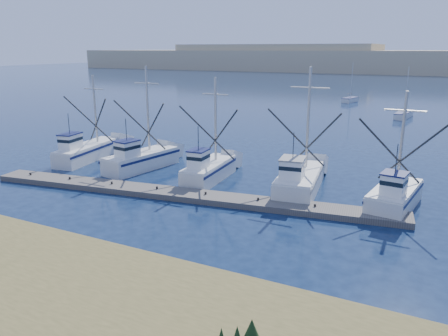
{
  "coord_description": "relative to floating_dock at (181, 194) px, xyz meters",
  "views": [
    {
      "loc": [
        10.79,
        -20.05,
        10.83
      ],
      "look_at": [
        -3.32,
        8.0,
        2.23
      ],
      "focal_mm": 35.0,
      "sensor_mm": 36.0,
      "label": 1
    }
  ],
  "objects": [
    {
      "name": "trawler_fleet",
      "position": [
        -0.1,
        5.0,
        0.76
      ],
      "size": [
        32.58,
        8.81,
        9.53
      ],
      "color": "silver",
      "rests_on": "ground"
    },
    {
      "name": "dune_ridge",
      "position": [
        6.14,
        203.63,
        4.78
      ],
      "size": [
        360.0,
        60.0,
        10.0
      ],
      "primitive_type": "cube",
      "color": "tan",
      "rests_on": "ground"
    },
    {
      "name": "sailboat_far",
      "position": [
        -0.72,
        67.41,
        0.29
      ],
      "size": [
        2.69,
        5.15,
        8.1
      ],
      "rotation": [
        0.0,
        0.0,
        -0.21
      ],
      "color": "silver",
      "rests_on": "ground"
    },
    {
      "name": "floating_dock",
      "position": [
        0.0,
        0.0,
        0.0
      ],
      "size": [
        32.51,
        6.64,
        0.43
      ],
      "primitive_type": "cube",
      "rotation": [
        0.0,
        0.0,
        0.14
      ],
      "color": "#5A5450",
      "rests_on": "ground"
    },
    {
      "name": "sailboat_near",
      "position": [
        11.32,
        49.7,
        0.27
      ],
      "size": [
        2.49,
        6.96,
        8.1
      ],
      "rotation": [
        0.0,
        0.0,
        -0.13
      ],
      "color": "silver",
      "rests_on": "ground"
    },
    {
      "name": "ground",
      "position": [
        6.14,
        -6.37,
        -0.22
      ],
      "size": [
        500.0,
        500.0,
        0.0
      ],
      "primitive_type": "plane",
      "color": "#0B1833",
      "rests_on": "ground"
    }
  ]
}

